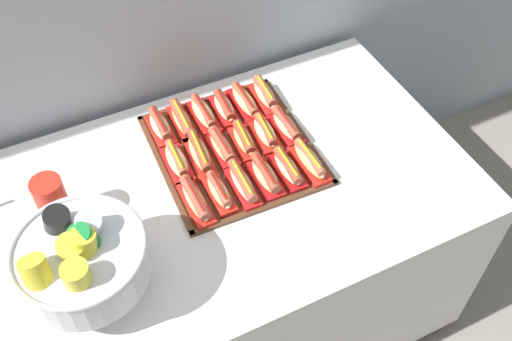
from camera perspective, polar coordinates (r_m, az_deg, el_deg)
The scene contains 23 objects.
ground_plane at distance 2.45m, azimuth -2.09°, elevation -12.79°, with size 10.00×10.00×0.00m, color gray.
buffet_table at distance 2.11m, azimuth -2.39°, elevation -7.68°, with size 1.49×0.92×0.76m.
serving_tray at distance 1.90m, azimuth -2.21°, elevation 1.99°, with size 0.50×0.54×0.01m.
hot_dog_0 at distance 1.74m, azimuth -5.86°, elevation -2.85°, with size 0.06×0.18×0.06m.
hot_dog_1 at distance 1.76m, azimuth -3.56°, elevation -2.07°, with size 0.06×0.15×0.06m.
hot_dog_2 at distance 1.77m, azimuth -1.31°, elevation -1.26°, with size 0.06×0.17×0.06m.
hot_dog_3 at distance 1.79m, azimuth 0.90°, elevation -0.50°, with size 0.07×0.16×0.06m.
hot_dog_4 at distance 1.81m, azimuth 3.05°, elevation 0.22°, with size 0.06×0.16×0.06m.
hot_dog_5 at distance 1.84m, azimuth 5.15°, elevation 0.95°, with size 0.06×0.18×0.06m.
hot_dog_6 at distance 1.84m, azimuth -7.63°, elevation 0.89°, with size 0.07×0.17×0.06m.
hot_dog_7 at distance 1.86m, azimuth -5.45°, elevation 1.62°, with size 0.08×0.19×0.06m.
hot_dog_8 at distance 1.87m, azimuth -3.30°, elevation 2.26°, with size 0.06×0.16×0.06m.
hot_dog_9 at distance 1.89m, azimuth -1.19°, elevation 2.96°, with size 0.07×0.16×0.06m.
hot_dog_10 at distance 1.91m, azimuth 0.88°, elevation 3.64°, with size 0.08×0.16×0.06m.
hot_dog_11 at distance 1.94m, azimuth 2.90°, elevation 4.29°, with size 0.07×0.16×0.06m.
hot_dog_12 at distance 1.96m, azimuth -9.20°, elevation 4.21°, with size 0.07×0.15×0.06m.
hot_dog_13 at distance 1.97m, azimuth -7.13°, elevation 4.80°, with size 0.06×0.18×0.06m.
hot_dog_14 at distance 1.98m, azimuth -5.08°, elevation 5.46°, with size 0.07×0.17×0.06m.
hot_dog_15 at distance 2.00m, azimuth -3.07°, elevation 6.05°, with size 0.08×0.16×0.06m.
hot_dog_16 at distance 2.02m, azimuth -1.08°, elevation 6.63°, with size 0.07×0.18×0.06m.
hot_dog_17 at distance 2.04m, azimuth 0.86°, elevation 7.31°, with size 0.08×0.17×0.07m.
punch_bowl at distance 1.54m, azimuth -16.49°, elevation -8.22°, with size 0.34×0.34×0.26m.
cup_stack at distance 1.77m, azimuth -18.99°, elevation -2.82°, with size 0.09×0.09×0.17m.
Camera 1 is at (-0.42, -1.07, 2.16)m, focal length 41.61 mm.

